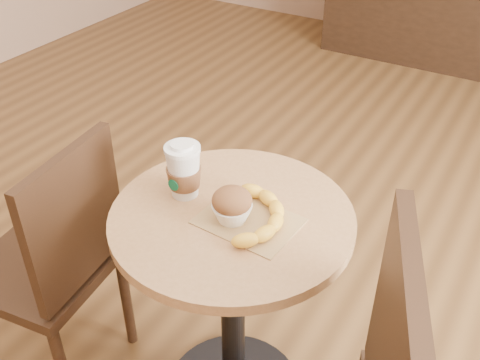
% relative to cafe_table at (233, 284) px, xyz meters
% --- Properties ---
extents(cafe_table, '(0.63, 0.63, 0.75)m').
position_rel_cafe_table_xyz_m(cafe_table, '(0.00, 0.00, 0.00)').
color(cafe_table, black).
rests_on(cafe_table, ground).
extents(chair_left, '(0.43, 0.43, 0.88)m').
position_rel_cafe_table_xyz_m(chair_left, '(-0.51, -0.17, -0.02)').
color(chair_left, black).
rests_on(chair_left, ground).
extents(kraft_bag, '(0.25, 0.20, 0.00)m').
position_rel_cafe_table_xyz_m(kraft_bag, '(0.05, -0.01, 0.25)').
color(kraft_bag, '#9C7A4B').
rests_on(kraft_bag, cafe_table).
extents(coffee_cup, '(0.09, 0.09, 0.16)m').
position_rel_cafe_table_xyz_m(coffee_cup, '(-0.15, 0.01, 0.32)').
color(coffee_cup, silver).
rests_on(coffee_cup, cafe_table).
extents(muffin, '(0.10, 0.10, 0.09)m').
position_rel_cafe_table_xyz_m(muffin, '(0.01, -0.02, 0.29)').
color(muffin, white).
rests_on(muffin, kraft_bag).
extents(banana, '(0.25, 0.29, 0.04)m').
position_rel_cafe_table_xyz_m(banana, '(0.07, -0.00, 0.27)').
color(banana, yellow).
rests_on(banana, kraft_bag).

